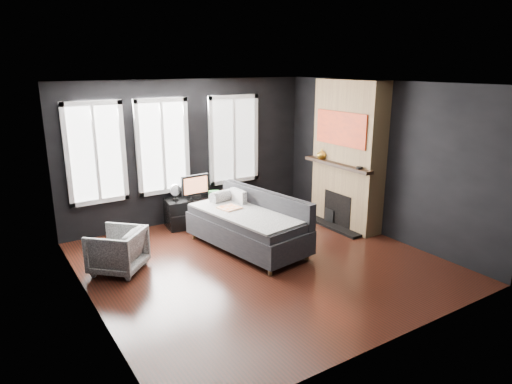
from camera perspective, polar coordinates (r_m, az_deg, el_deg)
floor at (r=7.13m, az=0.63°, el=-8.82°), size 5.00×5.00×0.00m
ceiling at (r=6.49m, az=0.70°, el=13.40°), size 5.00×5.00×0.00m
wall_back at (r=8.84m, az=-8.30°, el=5.04°), size 5.00×0.02×2.70m
wall_left at (r=5.76m, az=-20.63°, el=-1.59°), size 0.02×5.00×2.70m
wall_right at (r=8.29m, az=15.30°, el=3.95°), size 0.02×5.00×2.70m
windows at (r=8.50m, az=-11.27°, el=11.49°), size 4.00×0.16×1.76m
fireplace at (r=8.56m, az=11.43°, el=4.55°), size 0.70×1.62×2.70m
sofa at (r=7.49m, az=-1.12°, el=-3.78°), size 1.41×2.30×0.93m
stripe_pillow at (r=7.93m, az=-2.21°, el=-1.10°), size 0.11×0.40×0.40m
armchair at (r=7.03m, az=-16.95°, el=-6.74°), size 0.95×0.95×0.72m
media_console at (r=8.80m, az=-6.17°, el=-2.19°), size 1.60×0.65×0.54m
monitor at (r=8.56m, az=-7.62°, el=0.87°), size 0.57×0.15×0.50m
desk_fan at (r=8.53m, az=-10.05°, el=0.02°), size 0.22×0.22×0.30m
mug at (r=8.84m, az=-3.79°, el=0.14°), size 0.13×0.10×0.12m
book at (r=8.91m, az=-2.89°, el=0.59°), size 0.15×0.03×0.21m
storage_box at (r=8.68m, az=-5.29°, el=-0.21°), size 0.24×0.20×0.11m
mantel_vase at (r=8.72m, az=8.19°, el=4.72°), size 0.22×0.23×0.18m
mantel_clock at (r=8.03m, az=12.81°, el=2.99°), size 0.14×0.14×0.04m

